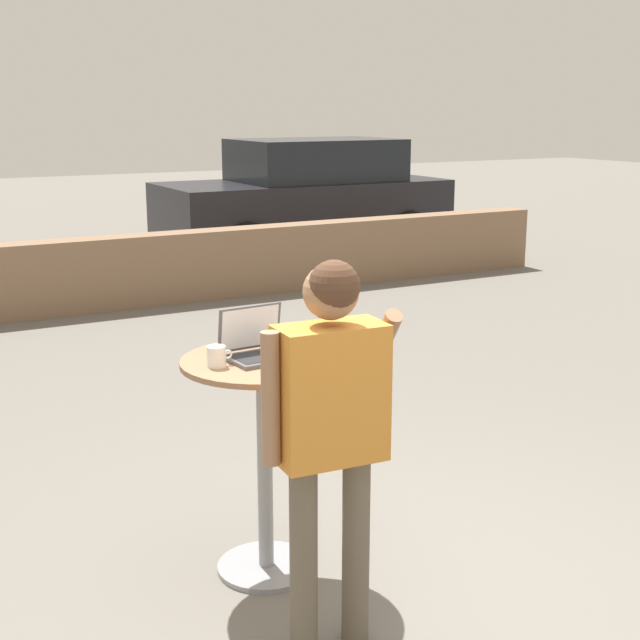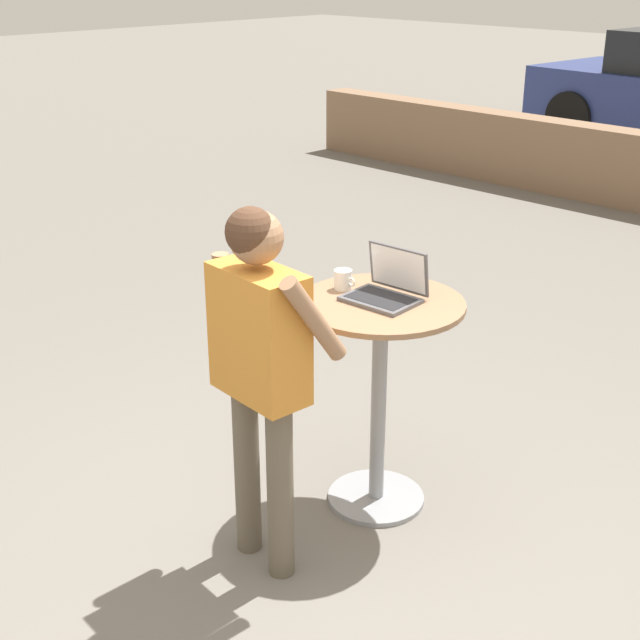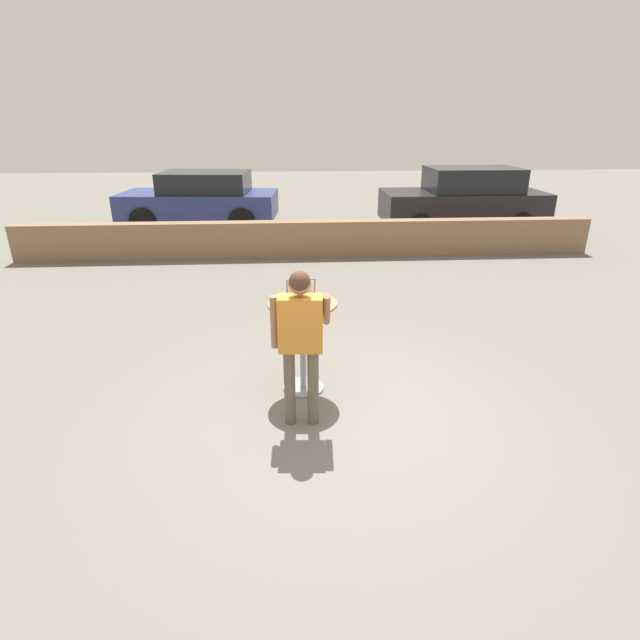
# 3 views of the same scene
# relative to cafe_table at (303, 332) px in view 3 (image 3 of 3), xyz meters

# --- Properties ---
(ground_plane) EXTENTS (50.00, 50.00, 0.00)m
(ground_plane) POSITION_rel_cafe_table_xyz_m (0.30, -0.63, -0.69)
(ground_plane) COLOR slate
(pavement_kerb) EXTENTS (12.40, 0.35, 0.76)m
(pavement_kerb) POSITION_rel_cafe_table_xyz_m (0.30, 5.78, -0.31)
(pavement_kerb) COLOR #84664C
(pavement_kerb) RESTS_ON ground_plane
(cafe_table) EXTENTS (0.74, 0.74, 1.02)m
(cafe_table) POSITION_rel_cafe_table_xyz_m (0.00, 0.00, 0.00)
(cafe_table) COLOR gray
(cafe_table) RESTS_ON ground_plane
(laptop) EXTENTS (0.33, 0.28, 0.22)m
(laptop) POSITION_rel_cafe_table_xyz_m (-0.00, 0.04, 0.39)
(laptop) COLOR #515156
(laptop) RESTS_ON cafe_table
(coffee_mug) EXTENTS (0.11, 0.08, 0.09)m
(coffee_mug) POSITION_rel_cafe_table_xyz_m (-0.22, -0.01, 0.38)
(coffee_mug) COLOR white
(coffee_mug) RESTS_ON cafe_table
(standing_person) EXTENTS (0.57, 0.33, 1.58)m
(standing_person) POSITION_rel_cafe_table_xyz_m (-0.04, -0.68, 0.31)
(standing_person) COLOR brown
(standing_person) RESTS_ON ground_plane
(parked_car_near_street) EXTENTS (4.26, 2.18, 1.49)m
(parked_car_near_street) POSITION_rel_cafe_table_xyz_m (-2.46, 9.01, 0.09)
(parked_car_near_street) COLOR navy
(parked_car_near_street) RESTS_ON ground_plane
(parked_car_further_down) EXTENTS (4.18, 1.91, 1.63)m
(parked_car_further_down) POSITION_rel_cafe_table_xyz_m (4.55, 8.20, 0.13)
(parked_car_further_down) COLOR black
(parked_car_further_down) RESTS_ON ground_plane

